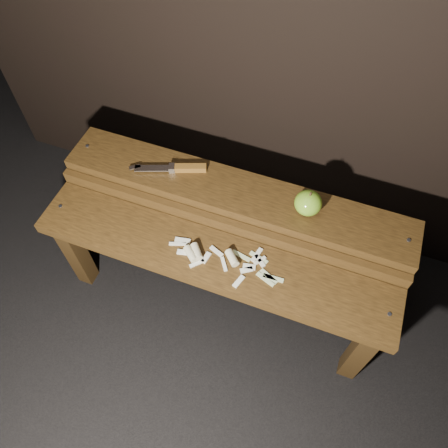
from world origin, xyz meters
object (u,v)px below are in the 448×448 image
(bench_front_tier, at_px, (211,269))
(knife, at_px, (181,168))
(bench_rear_tier, at_px, (235,206))
(apple, at_px, (308,203))

(bench_front_tier, xyz_separation_m, knife, (-0.20, 0.25, 0.16))
(bench_rear_tier, distance_m, apple, 0.27)
(bench_front_tier, height_order, bench_rear_tier, bench_rear_tier)
(knife, bearing_deg, apple, -1.82)
(bench_rear_tier, relative_size, knife, 4.74)
(bench_rear_tier, bearing_deg, apple, 1.04)
(bench_front_tier, distance_m, apple, 0.38)
(bench_front_tier, relative_size, knife, 4.74)
(bench_front_tier, height_order, apple, apple)
(bench_rear_tier, relative_size, apple, 13.24)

